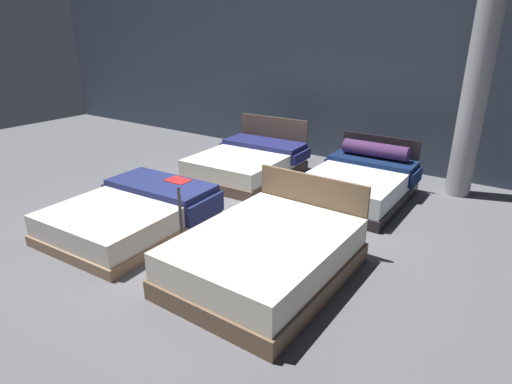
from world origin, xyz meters
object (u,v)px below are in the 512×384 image
(bed_1, at_px, (266,255))
(bed_3, at_px, (359,183))
(price_sign, at_px, (181,227))
(bed_0, at_px, (133,213))
(support_pillar, at_px, (476,88))
(bed_2, at_px, (248,163))

(bed_1, distance_m, bed_3, 2.81)
(bed_1, height_order, bed_3, bed_1)
(bed_3, bearing_deg, bed_1, -89.36)
(bed_1, relative_size, price_sign, 2.17)
(bed_1, distance_m, price_sign, 1.14)
(bed_1, relative_size, bed_3, 1.10)
(price_sign, bearing_deg, bed_0, 172.33)
(bed_0, bearing_deg, bed_1, -1.98)
(bed_0, distance_m, bed_1, 2.19)
(bed_3, relative_size, price_sign, 1.98)
(bed_0, xyz_separation_m, bed_1, (2.19, 0.03, 0.04))
(price_sign, distance_m, support_pillar, 4.98)
(bed_1, xyz_separation_m, price_sign, (-1.12, -0.17, 0.11))
(bed_2, height_order, support_pillar, support_pillar)
(bed_2, bearing_deg, price_sign, -71.99)
(bed_1, height_order, bed_2, bed_2)
(price_sign, bearing_deg, bed_1, 8.63)
(bed_2, relative_size, price_sign, 2.16)
(bed_1, bearing_deg, bed_0, -178.75)
(bed_3, bearing_deg, price_sign, -110.13)
(bed_3, bearing_deg, support_pillar, 42.25)
(bed_1, height_order, price_sign, price_sign)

